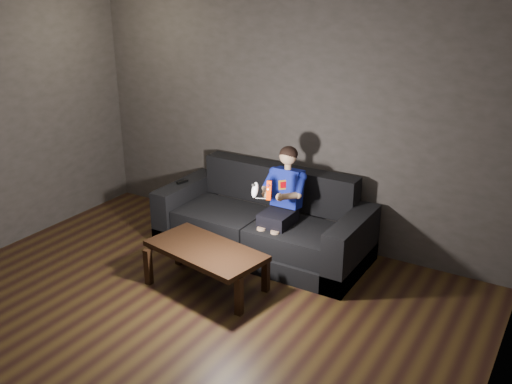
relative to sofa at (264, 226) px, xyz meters
The scene contains 9 objects.
floor 1.99m from the sofa, 89.83° to the right, with size 5.00×5.00×0.00m, color black.
back_wall 1.19m from the sofa, 89.38° to the left, with size 5.00×0.04×2.70m, color #36332F.
right_wall 3.36m from the sofa, 38.14° to the right, with size 0.04×5.00×2.70m, color #36332F.
sofa is the anchor object (origin of this frame).
child 0.51m from the sofa, 14.05° to the right, with size 0.44×0.54×1.09m.
wii_remote_red 0.87m from the sofa, 54.96° to the right, with size 0.06×0.08×0.19m.
nunchuk_white 0.80m from the sofa, 69.19° to the right, with size 0.08×0.11×0.16m.
wii_remote_black 1.08m from the sofa, behind, with size 0.07×0.15×0.03m.
coffee_table 0.96m from the sofa, 94.53° to the right, with size 1.22×0.76×0.42m.
Camera 1 is at (2.80, -2.84, 2.83)m, focal length 40.00 mm.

